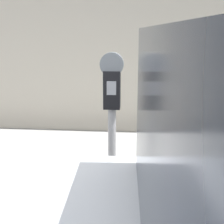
# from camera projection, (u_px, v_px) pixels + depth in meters

# --- Properties ---
(sidewalk) EXTENTS (24.00, 2.80, 0.12)m
(sidewalk) POSITION_uv_depth(u_px,v_px,m) (123.00, 171.00, 4.07)
(sidewalk) COLOR #9E9B96
(sidewalk) RESTS_ON ground_plane
(parking_meter) EXTENTS (0.22, 0.12, 1.53)m
(parking_meter) POSITION_uv_depth(u_px,v_px,m) (112.00, 109.00, 2.96)
(parking_meter) COLOR gray
(parking_meter) RESTS_ON sidewalk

